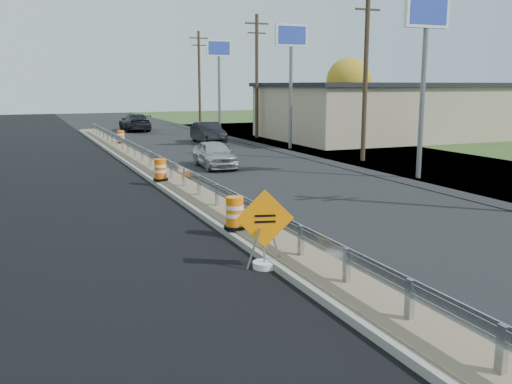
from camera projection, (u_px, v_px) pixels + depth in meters
name	position (u px, v px, depth m)	size (l,w,h in m)	color
ground	(217.00, 212.00, 18.76)	(140.00, 140.00, 0.00)	black
milled_overlay	(56.00, 176.00, 26.15)	(7.20, 120.00, 0.01)	black
median	(160.00, 174.00, 25.99)	(1.60, 55.00, 0.23)	gray
guardrail	(155.00, 158.00, 26.78)	(0.10, 46.15, 0.72)	silver
retail_building_near	(389.00, 110.00, 44.45)	(18.50, 12.50, 4.27)	tan
pylon_sign_south	(426.00, 29.00, 24.26)	(2.20, 0.30, 7.90)	slate
pylon_sign_mid	(291.00, 47.00, 36.05)	(2.20, 0.30, 7.90)	slate
pylon_sign_north	(219.00, 57.00, 48.73)	(2.20, 0.30, 7.90)	slate
utility_pole_smid	(366.00, 69.00, 30.37)	(1.90, 0.26, 9.40)	#473523
utility_pole_nmid	(257.00, 74.00, 43.96)	(1.90, 0.26, 9.40)	#473523
utility_pole_north	(199.00, 77.00, 57.56)	(1.90, 0.26, 9.40)	#473523
tree_far_yellow	(349.00, 81.00, 58.60)	(4.62, 4.62, 6.86)	#473523
caution_sign	(265.00, 249.00, 12.93)	(1.29, 0.56, 1.84)	white
barrel_median_near	(235.00, 213.00, 15.62)	(0.61, 0.61, 0.89)	black
barrel_median_mid	(160.00, 170.00, 23.54)	(0.60, 0.60, 0.89)	black
barrel_median_far	(121.00, 137.00, 38.49)	(0.59, 0.59, 0.87)	black
barrel_shoulder_mid	(222.00, 139.00, 39.37)	(0.57, 0.57, 0.84)	black
car_silver	(215.00, 154.00, 28.74)	(1.60, 3.97, 1.35)	#B7B7BC
car_dark_mid	(208.00, 133.00, 40.84)	(1.58, 4.53, 1.49)	black
car_dark_far	(135.00, 122.00, 51.48)	(2.20, 5.40, 1.57)	black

